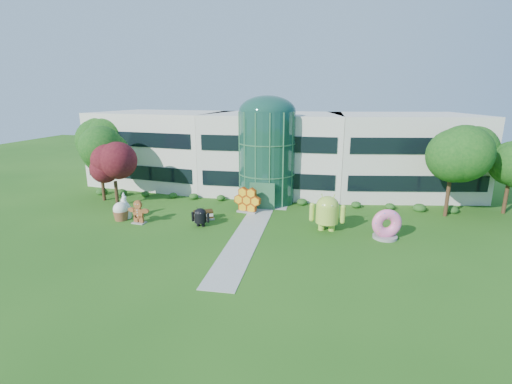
% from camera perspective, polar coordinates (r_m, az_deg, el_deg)
% --- Properties ---
extents(ground, '(140.00, 140.00, 0.00)m').
position_cam_1_polar(ground, '(30.22, -1.91, -7.66)').
color(ground, '#215114').
rests_on(ground, ground).
extents(building, '(46.00, 15.00, 9.30)m').
position_cam_1_polar(building, '(46.18, 2.85, 6.21)').
color(building, beige).
rests_on(building, ground).
extents(atrium, '(6.00, 6.00, 9.80)m').
position_cam_1_polar(atrium, '(40.27, 1.70, 5.31)').
color(atrium, '#194738').
rests_on(atrium, ground).
extents(walkway, '(2.40, 20.00, 0.04)m').
position_cam_1_polar(walkway, '(32.02, -1.14, -6.28)').
color(walkway, '#9E9E93').
rests_on(walkway, ground).
extents(tree_red, '(4.00, 4.00, 6.00)m').
position_cam_1_polar(tree_red, '(41.78, -20.87, 2.03)').
color(tree_red, '#3F0C14').
rests_on(tree_red, ground).
extents(trees_backdrop, '(52.00, 8.00, 8.40)m').
position_cam_1_polar(trees_backdrop, '(41.37, 1.90, 4.58)').
color(trees_backdrop, '#114512').
rests_on(trees_backdrop, ground).
extents(android_green, '(3.30, 2.29, 3.62)m').
position_cam_1_polar(android_green, '(32.64, 10.91, -2.81)').
color(android_green, '#A4CA40').
rests_on(android_green, ground).
extents(android_black, '(1.81, 1.26, 2.00)m').
position_cam_1_polar(android_black, '(33.63, -8.56, -3.63)').
color(android_black, black).
rests_on(android_black, ground).
extents(donut, '(2.66, 1.66, 2.57)m').
position_cam_1_polar(donut, '(32.28, 19.38, -4.60)').
color(donut, '#EC59A6').
rests_on(donut, ground).
extents(gingerbread, '(2.50, 1.24, 2.21)m').
position_cam_1_polar(gingerbread, '(35.70, -17.65, -2.91)').
color(gingerbread, brown).
rests_on(gingerbread, ground).
extents(ice_cream_sandwich, '(2.20, 1.72, 0.88)m').
position_cam_1_polar(ice_cream_sandwich, '(35.60, -8.09, -3.51)').
color(ice_cream_sandwich, black).
rests_on(ice_cream_sandwich, ground).
extents(honeycomb, '(3.14, 1.70, 2.34)m').
position_cam_1_polar(honeycomb, '(37.15, -1.32, -1.41)').
color(honeycomb, yellow).
rests_on(honeycomb, ground).
extents(froyo, '(1.95, 1.95, 2.52)m').
position_cam_1_polar(froyo, '(37.60, -19.59, -1.94)').
color(froyo, white).
rests_on(froyo, ground).
extents(cupcake, '(1.49, 1.49, 1.76)m').
position_cam_1_polar(cupcake, '(37.22, -20.10, -2.77)').
color(cupcake, white).
rests_on(cupcake, ground).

